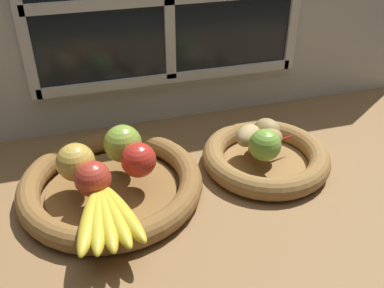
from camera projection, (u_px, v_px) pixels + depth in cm
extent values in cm
cube|color=olive|center=(204.00, 187.00, 90.80)|extent=(140.00, 90.00, 3.00)
cube|color=silver|center=(167.00, 12.00, 99.33)|extent=(140.00, 3.00, 55.00)
cube|color=white|center=(18.00, 10.00, 87.76)|extent=(2.40, 1.20, 40.40)
cube|color=white|center=(171.00, 78.00, 105.69)|extent=(64.00, 1.20, 2.40)
cylinder|color=brown|center=(112.00, 191.00, 86.54)|extent=(26.35, 26.35, 1.00)
torus|color=brown|center=(111.00, 183.00, 85.54)|extent=(36.82, 36.82, 4.69)
cylinder|color=olive|center=(265.00, 163.00, 94.63)|extent=(19.04, 19.04, 1.00)
torus|color=olive|center=(266.00, 156.00, 93.63)|extent=(27.91, 27.91, 4.69)
sphere|color=gold|center=(76.00, 162.00, 81.26)|extent=(7.45, 7.45, 7.45)
sphere|color=red|center=(138.00, 159.00, 82.72)|extent=(6.91, 6.91, 6.91)
sphere|color=#8CAD3D|center=(123.00, 144.00, 86.51)|extent=(7.77, 7.77, 7.77)
sphere|color=#B73828|center=(93.00, 179.00, 77.46)|extent=(6.74, 6.74, 6.74)
ellipsoid|color=yellow|center=(91.00, 217.00, 71.50)|extent=(7.72, 17.94, 3.12)
ellipsoid|color=yellow|center=(99.00, 217.00, 71.60)|extent=(5.31, 18.00, 3.12)
ellipsoid|color=yellow|center=(106.00, 216.00, 71.85)|extent=(3.44, 17.80, 3.12)
ellipsoid|color=yellow|center=(114.00, 214.00, 72.24)|extent=(5.93, 18.02, 3.12)
ellipsoid|color=yellow|center=(121.00, 211.00, 72.78)|extent=(8.30, 17.87, 3.12)
sphere|color=brown|center=(100.00, 185.00, 78.97)|extent=(2.81, 2.81, 2.81)
ellipsoid|color=#A38451|center=(268.00, 139.00, 91.24)|extent=(8.79, 7.40, 4.16)
ellipsoid|color=#A38451|center=(267.00, 128.00, 95.00)|extent=(7.30, 7.68, 4.31)
ellipsoid|color=tan|center=(248.00, 135.00, 92.52)|extent=(8.52, 8.41, 4.30)
sphere|color=#7AAD3D|center=(265.00, 145.00, 87.02)|extent=(6.72, 6.72, 6.72)
cone|color=red|center=(274.00, 142.00, 92.74)|extent=(12.92, 4.67, 1.66)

